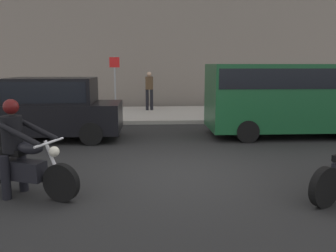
# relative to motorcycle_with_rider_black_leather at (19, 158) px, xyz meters

# --- Properties ---
(ground_plane) EXTENTS (80.00, 80.00, 0.00)m
(ground_plane) POSITION_rel_motorcycle_with_rider_black_leather_xyz_m (2.74, 1.04, -0.66)
(ground_plane) COLOR black
(sidewalk_slab) EXTENTS (40.00, 4.40, 0.14)m
(sidewalk_slab) POSITION_rel_motorcycle_with_rider_black_leather_xyz_m (2.74, 9.04, -0.59)
(sidewalk_slab) COLOR #A8A399
(sidewalk_slab) RESTS_ON ground_plane
(motorcycle_with_rider_black_leather) EXTENTS (2.07, 1.01, 1.62)m
(motorcycle_with_rider_black_leather) POSITION_rel_motorcycle_with_rider_black_leather_xyz_m (0.00, 0.00, 0.00)
(motorcycle_with_rider_black_leather) COLOR black
(motorcycle_with_rider_black_leather) RESTS_ON ground_plane
(parked_hatchback_black) EXTENTS (3.89, 1.76, 1.80)m
(parked_hatchback_black) POSITION_rel_motorcycle_with_rider_black_leather_xyz_m (-0.62, 4.43, 0.27)
(parked_hatchback_black) COLOR black
(parked_hatchback_black) RESTS_ON ground_plane
(parked_van_forest_green) EXTENTS (4.92, 1.96, 2.19)m
(parked_van_forest_green) POSITION_rel_motorcycle_with_rider_black_leather_xyz_m (6.43, 4.59, 0.61)
(parked_van_forest_green) COLOR #164C28
(parked_van_forest_green) RESTS_ON ground_plane
(street_sign_post) EXTENTS (0.44, 0.08, 2.38)m
(street_sign_post) POSITION_rel_motorcycle_with_rider_black_leather_xyz_m (0.67, 9.81, 0.93)
(street_sign_post) COLOR gray
(street_sign_post) RESTS_ON sidewalk_slab
(pedestrian_bystander) EXTENTS (0.34, 0.34, 1.71)m
(pedestrian_bystander) POSITION_rel_motorcycle_with_rider_black_leather_xyz_m (2.19, 9.87, 0.48)
(pedestrian_bystander) COLOR black
(pedestrian_bystander) RESTS_ON sidewalk_slab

